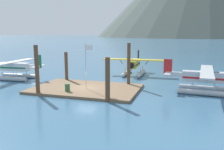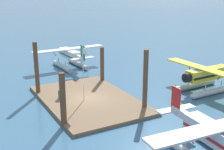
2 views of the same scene
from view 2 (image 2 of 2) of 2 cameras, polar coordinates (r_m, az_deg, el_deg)
The scene contains 11 objects.
ground_plane at distance 30.33m, azimuth -4.54°, elevation -4.94°, with size 1200.00×1200.00×0.00m, color #38607F.
dock_platform at distance 30.28m, azimuth -4.54°, elevation -4.68°, with size 12.99×8.45×0.30m, color brown.
piling_near_left at distance 32.02m, azimuth -14.17°, elevation 1.10°, with size 0.46×0.46×5.67m, color brown.
piling_near_right at distance 24.48m, azimuth -9.34°, elevation -4.74°, with size 0.50×0.50×4.59m, color brown.
piling_far_left at distance 35.41m, azimuth -1.89°, elevation 1.90°, with size 0.47×0.47×4.28m, color brown.
piling_far_right at distance 27.40m, azimuth 6.37°, elevation -1.04°, with size 0.45×0.45×5.71m, color brown.
flagpole at distance 28.60m, azimuth -5.42°, elevation 1.54°, with size 0.95×0.10×5.43m.
fuel_drum at distance 30.40m, azimuth -9.67°, elevation -3.60°, with size 0.62×0.62×0.88m.
seaplane_silver_stbd_fwd at distance 20.86m, azimuth 18.87°, elevation -11.54°, with size 7.97×10.47×3.84m.
seaplane_yellow_bow_right at distance 34.05m, azimuth 17.26°, elevation -0.43°, with size 10.43×7.98×3.84m.
seaplane_white_port_fwd at distance 42.69m, azimuth -8.05°, elevation 3.51°, with size 7.98×10.46×3.84m.
Camera 2 is at (25.78, -11.51, 11.09)m, focal length 48.01 mm.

